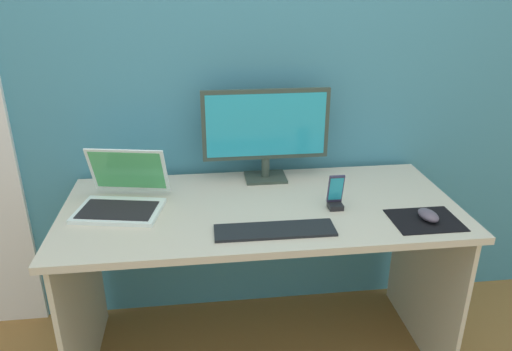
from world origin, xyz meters
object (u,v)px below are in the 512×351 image
at_px(laptop, 122,197).
at_px(keyboard_external, 275,230).
at_px(monitor, 266,130).
at_px(phone_in_dock, 335,197).
at_px(mouse, 428,215).

distance_m(laptop, keyboard_external, 0.62).
xyz_separation_m(monitor, phone_in_dock, (0.23, -0.32, -0.18)).
relative_size(laptop, mouse, 3.66).
bearing_deg(mouse, laptop, 158.14).
bearing_deg(keyboard_external, monitor, 86.64).
bearing_deg(mouse, phone_in_dock, 146.05).
height_order(monitor, keyboard_external, monitor).
height_order(keyboard_external, phone_in_dock, phone_in_dock).
relative_size(monitor, mouse, 5.47).
bearing_deg(keyboard_external, mouse, 2.10).
relative_size(laptop, phone_in_dock, 2.64).
relative_size(monitor, phone_in_dock, 3.95).
xyz_separation_m(laptop, phone_in_dock, (0.82, -0.11, 0.00)).
bearing_deg(laptop, phone_in_dock, -7.35).
xyz_separation_m(laptop, mouse, (1.14, -0.25, -0.02)).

